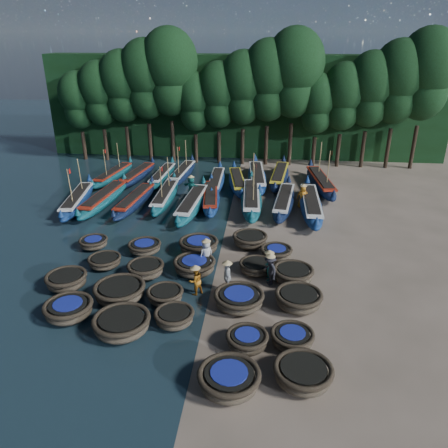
# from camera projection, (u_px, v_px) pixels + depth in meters

# --- Properties ---
(ground) EXTENTS (120.00, 120.00, 0.00)m
(ground) POSITION_uv_depth(u_px,v_px,m) (218.00, 259.00, 25.14)
(ground) COLOR gray
(ground) RESTS_ON ground
(foliage_wall) EXTENTS (40.00, 3.00, 10.00)m
(foliage_wall) POSITION_uv_depth(u_px,v_px,m) (244.00, 107.00, 44.50)
(foliage_wall) COLOR black
(foliage_wall) RESTS_ON ground
(coracle_3) EXTENTS (2.45, 2.45, 0.82)m
(coracle_3) POSITION_uv_depth(u_px,v_px,m) (229.00, 379.00, 15.81)
(coracle_3) COLOR brown
(coracle_3) RESTS_ON ground
(coracle_4) EXTENTS (2.26, 2.26, 0.79)m
(coracle_4) POSITION_uv_depth(u_px,v_px,m) (303.00, 374.00, 16.10)
(coracle_4) COLOR brown
(coracle_4) RESTS_ON ground
(coracle_5) EXTENTS (2.52, 2.52, 0.79)m
(coracle_5) POSITION_uv_depth(u_px,v_px,m) (69.00, 309.00, 19.84)
(coracle_5) COLOR brown
(coracle_5) RESTS_ON ground
(coracle_6) EXTENTS (2.52, 2.52, 0.84)m
(coracle_6) POSITION_uv_depth(u_px,v_px,m) (122.00, 324.00, 18.81)
(coracle_6) COLOR brown
(coracle_6) RESTS_ON ground
(coracle_7) EXTENTS (2.09, 2.09, 0.71)m
(coracle_7) POSITION_uv_depth(u_px,v_px,m) (174.00, 317.00, 19.38)
(coracle_7) COLOR brown
(coracle_7) RESTS_ON ground
(coracle_8) EXTENTS (1.92, 1.92, 0.72)m
(coracle_8) POSITION_uv_depth(u_px,v_px,m) (247.00, 340.00, 17.91)
(coracle_8) COLOR brown
(coracle_8) RESTS_ON ground
(coracle_9) EXTENTS (1.85, 1.85, 0.68)m
(coracle_9) POSITION_uv_depth(u_px,v_px,m) (292.00, 338.00, 18.09)
(coracle_9) COLOR brown
(coracle_9) RESTS_ON ground
(coracle_10) EXTENTS (2.51, 2.51, 0.80)m
(coracle_10) POSITION_uv_depth(u_px,v_px,m) (66.00, 280.00, 22.15)
(coracle_10) COLOR brown
(coracle_10) RESTS_ON ground
(coracle_11) EXTENTS (2.64, 2.64, 0.82)m
(coracle_11) POSITION_uv_depth(u_px,v_px,m) (120.00, 291.00, 21.19)
(coracle_11) COLOR brown
(coracle_11) RESTS_ON ground
(coracle_12) EXTENTS (1.96, 1.96, 0.71)m
(coracle_12) POSITION_uv_depth(u_px,v_px,m) (165.00, 295.00, 20.99)
(coracle_12) COLOR brown
(coracle_12) RESTS_ON ground
(coracle_13) EXTENTS (2.64, 2.64, 0.79)m
(coracle_13) POSITION_uv_depth(u_px,v_px,m) (239.00, 299.00, 20.59)
(coracle_13) COLOR brown
(coracle_13) RESTS_ON ground
(coracle_14) EXTENTS (2.30, 2.30, 0.85)m
(coracle_14) POSITION_uv_depth(u_px,v_px,m) (299.00, 299.00, 20.54)
(coracle_14) COLOR brown
(coracle_14) RESTS_ON ground
(coracle_15) EXTENTS (1.85, 1.85, 0.64)m
(coracle_15) POSITION_uv_depth(u_px,v_px,m) (105.00, 261.00, 24.18)
(coracle_15) COLOR brown
(coracle_15) RESTS_ON ground
(coracle_16) EXTENTS (2.36, 2.36, 0.79)m
(coracle_16) POSITION_uv_depth(u_px,v_px,m) (146.00, 269.00, 23.19)
(coracle_16) COLOR brown
(coracle_16) RESTS_ON ground
(coracle_17) EXTENTS (2.56, 2.56, 0.82)m
(coracle_17) POSITION_uv_depth(u_px,v_px,m) (195.00, 266.00, 23.49)
(coracle_17) COLOR brown
(coracle_17) RESTS_ON ground
(coracle_18) EXTENTS (2.30, 2.30, 0.65)m
(coracle_18) POSITION_uv_depth(u_px,v_px,m) (256.00, 266.00, 23.62)
(coracle_18) COLOR brown
(coracle_18) RESTS_ON ground
(coracle_19) EXTENTS (2.60, 2.60, 0.84)m
(coracle_19) POSITION_uv_depth(u_px,v_px,m) (293.00, 274.00, 22.65)
(coracle_19) COLOR brown
(coracle_19) RESTS_ON ground
(coracle_20) EXTENTS (2.11, 2.11, 0.63)m
(coracle_20) POSITION_uv_depth(u_px,v_px,m) (94.00, 243.00, 26.30)
(coracle_20) COLOR brown
(coracle_20) RESTS_ON ground
(coracle_21) EXTENTS (2.31, 2.31, 0.65)m
(coracle_21) POSITION_uv_depth(u_px,v_px,m) (145.00, 247.00, 25.75)
(coracle_21) COLOR brown
(coracle_21) RESTS_ON ground
(coracle_22) EXTENTS (2.44, 2.44, 0.83)m
(coracle_22) POSITION_uv_depth(u_px,v_px,m) (199.00, 245.00, 25.70)
(coracle_22) COLOR brown
(coracle_22) RESTS_ON ground
(coracle_23) EXTENTS (2.49, 2.49, 0.78)m
(coracle_23) POSITION_uv_depth(u_px,v_px,m) (250.00, 240.00, 26.49)
(coracle_23) COLOR brown
(coracle_23) RESTS_ON ground
(coracle_24) EXTENTS (2.18, 2.18, 0.73)m
(coracle_24) POSITION_uv_depth(u_px,v_px,m) (276.00, 253.00, 24.98)
(coracle_24) COLOR brown
(coracle_24) RESTS_ON ground
(long_boat_0) EXTENTS (2.46, 7.94, 3.40)m
(long_boat_0) POSITION_uv_depth(u_px,v_px,m) (77.00, 200.00, 32.40)
(long_boat_0) COLOR navy
(long_boat_0) RESTS_ON ground
(long_boat_1) EXTENTS (2.15, 8.27, 1.46)m
(long_boat_1) POSITION_uv_depth(u_px,v_px,m) (104.00, 199.00, 32.66)
(long_boat_1) COLOR #105A5B
(long_boat_1) RESTS_ON ground
(long_boat_2) EXTENTS (2.11, 7.71, 1.36)m
(long_boat_2) POSITION_uv_depth(u_px,v_px,m) (135.00, 200.00, 32.42)
(long_boat_2) COLOR #0F1837
(long_boat_2) RESTS_ON ground
(long_boat_3) EXTENTS (1.45, 7.79, 3.31)m
(long_boat_3) POSITION_uv_depth(u_px,v_px,m) (165.00, 197.00, 33.17)
(long_boat_3) COLOR #105A5B
(long_boat_3) RESTS_ON ground
(long_boat_4) EXTENTS (2.00, 8.34, 1.47)m
(long_boat_4) POSITION_uv_depth(u_px,v_px,m) (192.00, 204.00, 31.68)
(long_boat_4) COLOR #105A5B
(long_boat_4) RESTS_ON ground
(long_boat_5) EXTENTS (2.18, 7.63, 1.35)m
(long_boat_5) POSITION_uv_depth(u_px,v_px,m) (211.00, 198.00, 32.95)
(long_boat_5) COLOR navy
(long_boat_5) RESTS_ON ground
(long_boat_6) EXTENTS (1.94, 8.89, 3.78)m
(long_boat_6) POSITION_uv_depth(u_px,v_px,m) (251.00, 199.00, 32.47)
(long_boat_6) COLOR #105A5B
(long_boat_6) RESTS_ON ground
(long_boat_7) EXTENTS (2.35, 8.05, 1.43)m
(long_boat_7) POSITION_uv_depth(u_px,v_px,m) (284.00, 202.00, 32.11)
(long_boat_7) COLOR #0F1837
(long_boat_7) RESTS_ON ground
(long_boat_8) EXTENTS (1.57, 8.83, 1.55)m
(long_boat_8) POSITION_uv_depth(u_px,v_px,m) (311.00, 205.00, 31.38)
(long_boat_8) COLOR navy
(long_boat_8) RESTS_ON ground
(long_boat_9) EXTENTS (2.31, 7.28, 3.12)m
(long_boat_9) POSITION_uv_depth(u_px,v_px,m) (113.00, 175.00, 38.24)
(long_boat_9) COLOR #105A5B
(long_boat_9) RESTS_ON ground
(long_boat_10) EXTENTS (2.30, 7.30, 1.30)m
(long_boat_10) POSITION_uv_depth(u_px,v_px,m) (137.00, 175.00, 38.18)
(long_boat_10) COLOR #0F1837
(long_boat_10) RESTS_ON ground
(long_boat_11) EXTENTS (1.60, 7.36, 1.30)m
(long_boat_11) POSITION_uv_depth(u_px,v_px,m) (163.00, 176.00, 38.08)
(long_boat_11) COLOR #105A5B
(long_boat_11) RESTS_ON ground
(long_boat_12) EXTENTS (1.93, 7.62, 3.25)m
(long_boat_12) POSITION_uv_depth(u_px,v_px,m) (182.00, 173.00, 38.64)
(long_boat_12) COLOR #0F1837
(long_boat_12) RESTS_ON ground
(long_boat_13) EXTENTS (1.45, 7.48, 1.32)m
(long_boat_13) POSITION_uv_depth(u_px,v_px,m) (216.00, 181.00, 36.61)
(long_boat_13) COLOR navy
(long_boat_13) RESTS_ON ground
(long_boat_14) EXTENTS (2.50, 7.53, 1.34)m
(long_boat_14) POSITION_uv_depth(u_px,v_px,m) (237.00, 182.00, 36.46)
(long_boat_14) COLOR navy
(long_boat_14) RESTS_ON ground
(long_boat_15) EXTENTS (2.24, 8.88, 1.57)m
(long_boat_15) POSITION_uv_depth(u_px,v_px,m) (257.00, 177.00, 37.30)
(long_boat_15) COLOR navy
(long_boat_15) RESTS_ON ground
(long_boat_16) EXTENTS (2.33, 8.20, 1.45)m
(long_boat_16) POSITION_uv_depth(u_px,v_px,m) (279.00, 176.00, 37.74)
(long_boat_16) COLOR #0F1837
(long_boat_16) RESTS_ON ground
(long_boat_17) EXTENTS (2.58, 8.56, 3.66)m
(long_boat_17) POSITION_uv_depth(u_px,v_px,m) (320.00, 182.00, 36.11)
(long_boat_17) COLOR #0F1837
(long_boat_17) RESTS_ON ground
(fisherman_0) EXTENTS (0.98, 0.96, 1.91)m
(fisherman_0) POSITION_uv_depth(u_px,v_px,m) (206.00, 253.00, 23.86)
(fisherman_0) COLOR beige
(fisherman_0) RESTS_ON ground
(fisherman_1) EXTENTS (0.52, 0.63, 1.84)m
(fisherman_1) POSITION_uv_depth(u_px,v_px,m) (269.00, 264.00, 22.74)
(fisherman_1) COLOR #196A61
(fisherman_1) RESTS_ON ground
(fisherman_2) EXTENTS (0.94, 0.92, 1.73)m
(fisherman_2) POSITION_uv_depth(u_px,v_px,m) (196.00, 279.00, 21.51)
(fisherman_2) COLOR orange
(fisherman_2) RESTS_ON ground
(fisherman_3) EXTENTS (1.06, 1.26, 1.89)m
(fisherman_3) POSITION_uv_depth(u_px,v_px,m) (270.00, 269.00, 22.32)
(fisherman_3) COLOR black
(fisherman_3) RESTS_ON ground
(fisherman_4) EXTENTS (0.58, 1.04, 1.88)m
(fisherman_4) POSITION_uv_depth(u_px,v_px,m) (227.00, 276.00, 21.67)
(fisherman_4) COLOR beige
(fisherman_4) RESTS_ON ground
(fisherman_5) EXTENTS (1.71, 1.16, 1.97)m
(fisherman_5) POSITION_uv_depth(u_px,v_px,m) (191.00, 187.00, 34.07)
(fisherman_5) COLOR #196A61
(fisherman_5) RESTS_ON ground
(fisherman_6) EXTENTS (0.95, 0.71, 1.96)m
(fisherman_6) POSITION_uv_depth(u_px,v_px,m) (303.00, 196.00, 32.14)
(fisherman_6) COLOR orange
(fisherman_6) RESTS_ON ground
(tree_0) EXTENTS (3.68, 3.68, 8.68)m
(tree_0) POSITION_uv_depth(u_px,v_px,m) (78.00, 99.00, 42.41)
(tree_0) COLOR black
(tree_0) RESTS_ON ground
(tree_1) EXTENTS (4.09, 4.09, 9.65)m
(tree_1) POSITION_uv_depth(u_px,v_px,m) (100.00, 93.00, 41.92)
(tree_1) COLOR black
(tree_1) RESTS_ON ground
(tree_2) EXTENTS (4.51, 4.51, 10.63)m
(tree_2) POSITION_uv_depth(u_px,v_px,m) (123.00, 86.00, 41.44)
(tree_2) COLOR black
(tree_2) RESTS_ON ground
(tree_3) EXTENTS (4.92, 4.92, 11.60)m
(tree_3) POSITION_uv_depth(u_px,v_px,m) (146.00, 78.00, 40.95)
(tree_3) COLOR black
(tree_3) RESTS_ON ground
(tree_4) EXTENTS (5.34, 5.34, 12.58)m
(tree_4) POSITION_uv_depth(u_px,v_px,m) (170.00, 71.00, 40.47)
(tree_4) COLOR black
(tree_4) RESTS_ON ground
(tree_5) EXTENTS (3.68, 3.68, 8.68)m
(tree_5) POSITION_uv_depth(u_px,v_px,m) (195.00, 101.00, 41.34)
(tree_5) COLOR black
(tree_5) RESTS_ON ground
(tree_6) EXTENTS (4.09, 4.09, 9.65)m
(tree_6) POSITION_uv_depth(u_px,v_px,m) (219.00, 94.00, 40.86)
(tree_6) COLOR black
(tree_6) RESTS_ON ground
(tree_7) EXTENTS (4.51, 4.51, 10.63)m
(tree_7) POSITION_uv_depth(u_px,v_px,m) (243.00, 87.00, 40.37)
(tree_7) COLOR black
(tree_7) RESTS_ON ground
(tree_8) EXTENTS (4.92, 4.92, 11.60)m
(tree_8) POSITION_uv_depth(u_px,v_px,m) (269.00, 80.00, 39.89)
(tree_8) COLOR black
(tree_8) RESTS_ON ground
(tree_9) EXTENTS (5.34, 5.34, 12.58)m
(tree_9) POSITION_uv_depth(u_px,v_px,m) (295.00, 72.00, 39.40)
(tree_9) COLOR black
(tree_9) RESTS_ON ground
(tree_10) EXTENTS (3.68, 3.68, 8.68)m
(tree_10) POSITION_uv_depth(u_px,v_px,m) (318.00, 103.00, 40.28)
(tree_10) COLOR black
(tree_10) RESTS_ON ground
(tree_11) EXTENTS (4.09, 4.09, 9.65)m
(tree_11) POSITION_uv_depth(u_px,v_px,m) (344.00, 96.00, 39.79)
(tree_11) COLOR black
(tree_11) RESTS_ON ground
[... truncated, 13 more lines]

